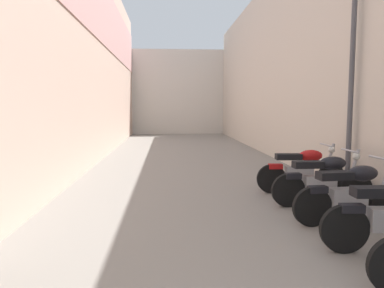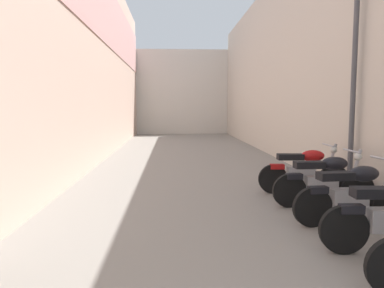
{
  "view_description": "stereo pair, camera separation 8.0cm",
  "coord_description": "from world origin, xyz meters",
  "px_view_note": "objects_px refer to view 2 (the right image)",
  "views": [
    {
      "loc": [
        -0.76,
        0.34,
        1.79
      ],
      "look_at": [
        -0.38,
        5.84,
        1.22
      ],
      "focal_mm": 34.43,
      "sensor_mm": 36.0,
      "label": 1
    },
    {
      "loc": [
        -0.68,
        0.33,
        1.79
      ],
      "look_at": [
        -0.38,
        5.84,
        1.22
      ],
      "focal_mm": 34.43,
      "sensor_mm": 36.0,
      "label": 2
    }
  ],
  "objects_px": {
    "motorcycle_seventh": "(304,169)",
    "motorcycle_fifth": "(353,192)",
    "motorcycle_sixth": "(325,179)",
    "street_lamp": "(349,68)"
  },
  "relations": [
    {
      "from": "motorcycle_seventh",
      "to": "street_lamp",
      "type": "xyz_separation_m",
      "value": [
        0.69,
        -0.35,
        2.01
      ]
    },
    {
      "from": "motorcycle_fifth",
      "to": "street_lamp",
      "type": "relative_size",
      "value": 0.44
    },
    {
      "from": "motorcycle_sixth",
      "to": "street_lamp",
      "type": "height_order",
      "value": "street_lamp"
    },
    {
      "from": "motorcycle_seventh",
      "to": "motorcycle_fifth",
      "type": "bearing_deg",
      "value": -90.0
    },
    {
      "from": "motorcycle_sixth",
      "to": "motorcycle_seventh",
      "type": "distance_m",
      "value": 1.02
    },
    {
      "from": "motorcycle_sixth",
      "to": "motorcycle_seventh",
      "type": "height_order",
      "value": "same"
    },
    {
      "from": "street_lamp",
      "to": "motorcycle_seventh",
      "type": "bearing_deg",
      "value": 153.33
    },
    {
      "from": "motorcycle_fifth",
      "to": "motorcycle_sixth",
      "type": "bearing_deg",
      "value": 90.0
    },
    {
      "from": "motorcycle_fifth",
      "to": "motorcycle_sixth",
      "type": "relative_size",
      "value": 1.0
    },
    {
      "from": "motorcycle_fifth",
      "to": "motorcycle_seventh",
      "type": "bearing_deg",
      "value": 90.0
    }
  ]
}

